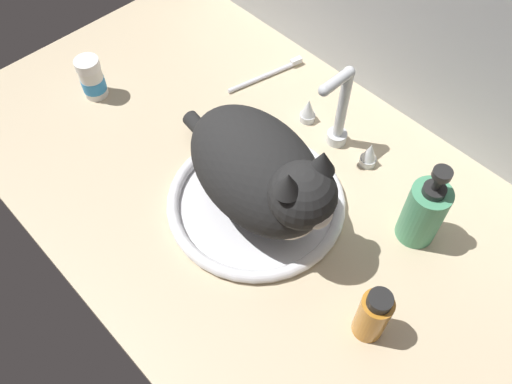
{
  "coord_description": "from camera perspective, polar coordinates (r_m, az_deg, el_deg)",
  "views": [
    {
      "loc": [
        42.85,
        -39.15,
        82.83
      ],
      "look_at": [
        4.36,
        -2.36,
        7.0
      ],
      "focal_mm": 36.58,
      "sensor_mm": 36.0,
      "label": 1
    }
  ],
  "objects": [
    {
      "name": "soap_pump_bottle",
      "position": [
        0.91,
        17.87,
        -2.11
      ],
      "size": [
        6.8,
        6.8,
        17.93
      ],
      "color": "#4C9E70",
      "rests_on": "countertop"
    },
    {
      "name": "countertop",
      "position": [
        1.0,
        -0.75,
        0.43
      ],
      "size": [
        123.25,
        71.46,
        3.0
      ],
      "primitive_type": "cube",
      "color": "#CCB793",
      "rests_on": "ground"
    },
    {
      "name": "faucet",
      "position": [
        1.01,
        9.04,
        8.07
      ],
      "size": [
        19.15,
        9.54,
        19.21
      ],
      "color": "silver",
      "rests_on": "countertop"
    },
    {
      "name": "pill_bottle",
      "position": [
        1.17,
        -17.49,
        11.7
      ],
      "size": [
        5.07,
        5.07,
        9.34
      ],
      "color": "white",
      "rests_on": "countertop"
    },
    {
      "name": "cat",
      "position": [
        0.86,
        0.78,
        1.93
      ],
      "size": [
        39.7,
        21.44,
        21.69
      ],
      "color": "black",
      "rests_on": "sink_basin"
    },
    {
      "name": "amber_bottle",
      "position": [
        0.82,
        12.68,
        -12.98
      ],
      "size": [
        4.9,
        4.9,
        11.67
      ],
      "color": "#C67A23",
      "rests_on": "countertop"
    },
    {
      "name": "sink_basin",
      "position": [
        0.95,
        0.0,
        -1.05
      ],
      "size": [
        32.63,
        32.63,
        2.22
      ],
      "color": "white",
      "rests_on": "countertop"
    },
    {
      "name": "toothbrush",
      "position": [
        1.18,
        1.24,
        12.71
      ],
      "size": [
        5.16,
        18.53,
        1.7
      ],
      "color": "silver",
      "rests_on": "countertop"
    },
    {
      "name": "backsplash_wall",
      "position": [
        1.08,
        14.22,
        17.08
      ],
      "size": [
        123.25,
        2.4,
        38.19
      ],
      "primitive_type": "cube",
      "color": "#B2B7BC",
      "rests_on": "ground"
    }
  ]
}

